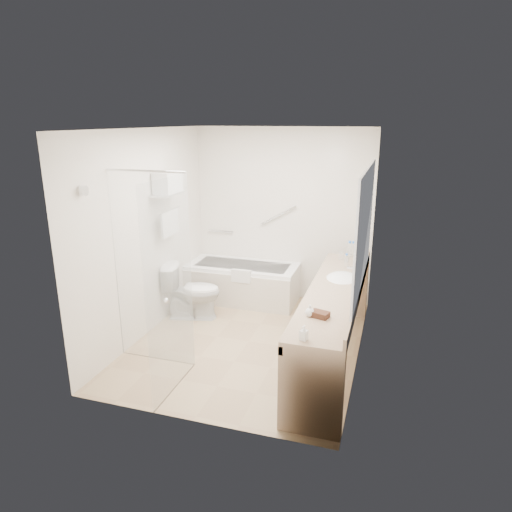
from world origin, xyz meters
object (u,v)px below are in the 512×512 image
(bathtub, at_px, (243,282))
(toilet, at_px, (192,291))
(amenity_basket, at_px, (320,314))
(water_bottle_left, at_px, (346,261))
(vanity_counter, at_px, (334,307))

(bathtub, height_order, toilet, toilet)
(amenity_basket, bearing_deg, water_bottle_left, 87.86)
(vanity_counter, relative_size, amenity_basket, 16.44)
(bathtub, relative_size, vanity_counter, 0.59)
(bathtub, relative_size, amenity_basket, 9.74)
(vanity_counter, bearing_deg, water_bottle_left, 88.22)
(water_bottle_left, bearing_deg, amenity_basket, -92.14)
(vanity_counter, height_order, amenity_basket, vanity_counter)
(vanity_counter, relative_size, water_bottle_left, 15.56)
(toilet, bearing_deg, amenity_basket, -138.84)
(bathtub, bearing_deg, amenity_basket, -55.27)
(toilet, distance_m, water_bottle_left, 2.09)
(toilet, relative_size, water_bottle_left, 4.34)
(vanity_counter, bearing_deg, bathtub, 137.65)
(toilet, distance_m, amenity_basket, 2.43)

